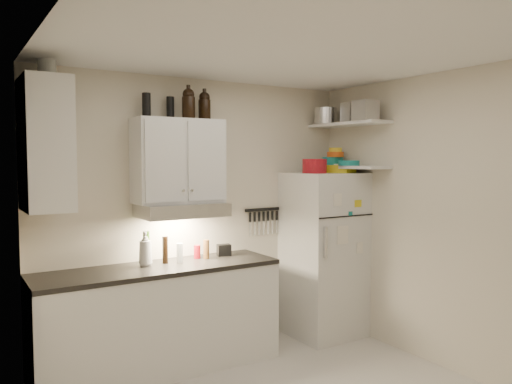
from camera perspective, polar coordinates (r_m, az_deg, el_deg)
ceiling at (r=3.61m, az=4.43°, el=16.08°), size 3.20×3.00×0.02m
back_wall at (r=4.85m, az=-6.35°, el=-2.65°), size 3.20×0.02×2.60m
left_wall at (r=2.92m, az=-22.17°, el=-7.14°), size 0.02×3.00×2.60m
right_wall at (r=4.70m, az=20.34°, el=-3.07°), size 0.02×3.00×2.60m
base_cabinet at (r=4.54m, az=-10.96°, el=-14.27°), size 2.10×0.60×0.88m
countertop at (r=4.42m, az=-11.04°, el=-8.59°), size 2.10×0.62×0.04m
upper_cabinet at (r=4.54m, az=-8.85°, el=3.53°), size 0.80×0.33×0.75m
side_cabinet at (r=4.09m, az=-22.92°, el=5.01°), size 0.33×0.55×1.00m
range_hood at (r=4.50m, az=-8.47°, el=-2.02°), size 0.76×0.46×0.12m
fridge at (r=5.30m, az=7.73°, el=-7.03°), size 0.70×0.68×1.70m
shelf_hi at (r=5.25m, az=10.50°, el=7.63°), size 0.30×0.95×0.03m
shelf_lo at (r=5.24m, az=10.44°, el=2.82°), size 0.30×0.95×0.03m
knife_strip at (r=5.17m, az=0.77°, el=-2.01°), size 0.42×0.02×0.03m
dutch_oven at (r=5.06m, az=6.71°, el=2.96°), size 0.31×0.31×0.14m
book_stack at (r=5.22m, az=9.75°, el=2.61°), size 0.25×0.28×0.08m
spice_jar at (r=5.22m, az=9.18°, el=2.68°), size 0.07×0.07×0.09m
stock_pot at (r=5.42m, az=7.94°, el=8.59°), size 0.31×0.31×0.17m
tin_a at (r=5.25m, az=11.05°, el=8.89°), size 0.23×0.21×0.20m
tin_b at (r=4.97m, az=12.40°, el=9.10°), size 0.19×0.19×0.19m
bowl_teal at (r=5.40m, az=8.77°, el=3.50°), size 0.22×0.22×0.09m
bowl_orange at (r=5.36m, az=9.07°, el=4.26°), size 0.18×0.18×0.05m
bowl_yellow at (r=5.36m, az=9.07°, el=4.78°), size 0.14×0.14×0.04m
plates at (r=5.14m, az=10.57°, el=3.27°), size 0.27×0.27×0.05m
growler_a at (r=4.55m, az=-7.72°, el=10.02°), size 0.13×0.13×0.28m
growler_b at (r=4.68m, az=-5.91°, el=9.79°), size 0.14×0.14×0.27m
thermos_a at (r=4.60m, az=-9.76°, el=9.44°), size 0.08×0.08×0.20m
thermos_b at (r=4.50m, az=-12.42°, el=9.64°), size 0.08×0.08×0.22m
side_jar at (r=4.25m, az=-22.78°, el=12.97°), size 0.16×0.16×0.18m
soap_bottle at (r=4.42m, az=-12.53°, el=-6.12°), size 0.17×0.17×0.34m
pepper_mill at (r=4.67m, az=-5.70°, el=-6.53°), size 0.07×0.07×0.18m
oil_bottle at (r=4.46m, az=-12.42°, el=-6.28°), size 0.07×0.07×0.30m
vinegar_bottle at (r=4.51m, az=-10.34°, el=-6.52°), size 0.06×0.06×0.24m
clear_bottle at (r=4.53m, az=-8.71°, el=-6.89°), size 0.08×0.08×0.17m
red_jar at (r=4.69m, az=-6.75°, el=-6.80°), size 0.08×0.08×0.12m
caddy at (r=4.80m, az=-3.69°, el=-6.64°), size 0.14×0.12×0.11m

